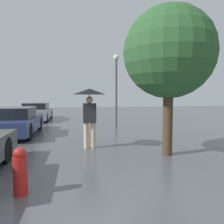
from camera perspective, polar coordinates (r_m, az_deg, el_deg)
name	(u,v)px	position (r m, az deg, el deg)	size (l,w,h in m)	color
pedestrian	(89,101)	(7.04, -5.91, 2.80)	(1.08, 1.08, 1.93)	beige
parked_car_middle	(16,122)	(10.36, -23.88, -2.34)	(1.75, 4.18, 1.21)	navy
parked_car_farthest	(37,112)	(16.11, -19.00, 0.03)	(1.73, 4.54, 1.20)	#9EA3A8
tree	(169,53)	(6.50, 14.66, 14.66)	(2.56, 2.56, 4.18)	#473323
street_lamp	(116,81)	(11.34, 1.09, 8.23)	(0.31, 0.31, 3.79)	#515456
fire_hydrant	(20,171)	(4.17, -22.87, -14.11)	(0.24, 0.24, 0.83)	#B21E19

